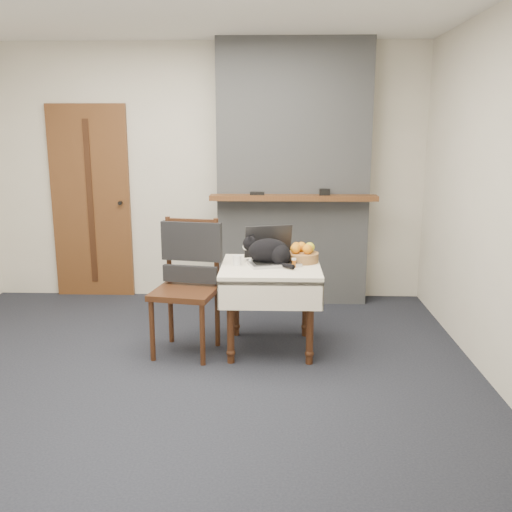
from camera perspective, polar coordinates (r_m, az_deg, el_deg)
The scene contains 12 objects.
ground at distance 4.34m, azimuth -7.98°, elevation -11.40°, with size 4.50×4.50×0.00m, color black.
room_shell at distance 4.42m, azimuth -7.67°, elevation 12.62°, with size 4.52×4.01×2.61m.
door at distance 6.22m, azimuth -16.16°, elevation 5.19°, with size 0.82×0.10×2.00m.
chimney at distance 5.77m, azimuth 3.71°, elevation 8.07°, with size 1.62×0.48×2.60m.
side_table at distance 4.54m, azimuth 1.48°, elevation -2.30°, with size 0.78×0.78×0.70m.
laptop at distance 4.58m, azimuth 1.54°, elevation 0.23°, with size 0.47×0.43×0.29m.
cat at distance 4.51m, azimuth 1.37°, elevation 0.42°, with size 0.43×0.35×0.24m.
cream_jar at distance 4.50m, azimuth -1.90°, elevation -0.44°, with size 0.07×0.07×0.08m, color white.
pill_bottle at distance 4.43m, azimuth 3.81°, elevation -0.68°, with size 0.04×0.04×0.07m.
fruit_basket at distance 4.62m, azimuth 4.61°, elevation 0.18°, with size 0.27×0.27×0.15m.
desk_clutter at distance 4.54m, azimuth 3.52°, elevation -0.78°, with size 0.14×0.02×0.01m, color black.
chair at distance 4.56m, azimuth -6.73°, elevation -1.12°, with size 0.56×0.55×1.07m.
Camera 1 is at (0.72, -3.90, 1.77)m, focal length 40.00 mm.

